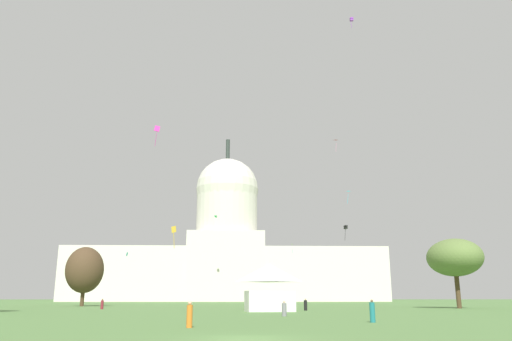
{
  "coord_description": "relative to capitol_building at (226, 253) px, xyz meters",
  "views": [
    {
      "loc": [
        -0.47,
        -23.58,
        1.82
      ],
      "look_at": [
        4.7,
        109.52,
        35.77
      ],
      "focal_mm": 34.92,
      "sensor_mm": 36.0,
      "label": 1
    }
  ],
  "objects": [
    {
      "name": "tree_west_far",
      "position": [
        -27.24,
        -111.69,
        -12.95
      ],
      "size": [
        10.12,
        10.24,
        12.08
      ],
      "color": "#4C3823",
      "rests_on": "ground_plane"
    },
    {
      "name": "event_tent",
      "position": [
        8.78,
        -152.08,
        -17.17
      ],
      "size": [
        6.86,
        5.05,
        6.09
      ],
      "rotation": [
        0.0,
        0.0,
        0.13
      ],
      "color": "white",
      "rests_on": "ground_plane"
    },
    {
      "name": "kite_lime_mid",
      "position": [
        22.62,
        -58.29,
        -2.51
      ],
      "size": [
        0.88,
        1.78,
        2.64
      ],
      "rotation": [
        0.0,
        0.0,
        1.42
      ],
      "color": "#8CD133"
    },
    {
      "name": "tree_east_near",
      "position": [
        41.47,
        -134.56,
        -11.95
      ],
      "size": [
        9.4,
        10.93,
        11.51
      ],
      "color": "#4C3823",
      "rests_on": "ground_plane"
    },
    {
      "name": "kite_gold_low",
      "position": [
        -3.55,
        -155.33,
        -10.44
      ],
      "size": [
        0.71,
        0.37,
        2.81
      ],
      "rotation": [
        0.0,
        0.0,
        1.9
      ],
      "color": "gold"
    },
    {
      "name": "person_orange_lawn_far_right",
      "position": [
        1.57,
        -186.71,
        -19.52
      ],
      "size": [
        0.49,
        0.49,
        1.61
      ],
      "rotation": [
        0.0,
        0.0,
        4.29
      ],
      "color": "orange",
      "rests_on": "ground_plane"
    },
    {
      "name": "person_maroon_deep_crowd",
      "position": [
        -16.3,
        -138.12,
        -19.56
      ],
      "size": [
        0.48,
        0.48,
        1.57
      ],
      "rotation": [
        0.0,
        0.0,
        4.62
      ],
      "color": "maroon",
      "rests_on": "ground_plane"
    },
    {
      "name": "kite_red_high",
      "position": [
        34.34,
        -75.37,
        27.42
      ],
      "size": [
        1.28,
        0.71,
        3.6
      ],
      "rotation": [
        0.0,
        0.0,
        6.28
      ],
      "color": "red"
    },
    {
      "name": "kite_magenta_mid",
      "position": [
        -9.67,
        -135.75,
        9.8
      ],
      "size": [
        0.98,
        0.72,
        3.82
      ],
      "rotation": [
        0.0,
        0.0,
        5.68
      ],
      "color": "#D1339E"
    },
    {
      "name": "person_purple_near_tree_east",
      "position": [
        6.51,
        -145.43,
        -19.47
      ],
      "size": [
        0.46,
        0.46,
        1.72
      ],
      "rotation": [
        0.0,
        0.0,
        5.02
      ],
      "color": "#703D93",
      "rests_on": "ground_plane"
    },
    {
      "name": "kite_turquoise_low",
      "position": [
        -34.92,
        -36.49,
        -3.48
      ],
      "size": [
        0.45,
        1.22,
        1.45
      ],
      "rotation": [
        0.0,
        0.0,
        0.67
      ],
      "color": "teal"
    },
    {
      "name": "capitol_building",
      "position": [
        0.0,
        0.0,
        0.0
      ],
      "size": [
        135.22,
        28.59,
        72.06
      ],
      "color": "silver",
      "rests_on": "ground_plane"
    },
    {
      "name": "kite_cyan_mid",
      "position": [
        35.89,
        -81.41,
        10.24
      ],
      "size": [
        1.02,
        0.68,
        3.58
      ],
      "rotation": [
        0.0,
        0.0,
        3.14
      ],
      "color": "#33BCDB"
    },
    {
      "name": "person_grey_front_right",
      "position": [
        9.15,
        -168.23,
        -19.6
      ],
      "size": [
        0.57,
        0.57,
        1.49
      ],
      "rotation": [
        0.0,
        0.0,
        2.88
      ],
      "color": "gray",
      "rests_on": "ground_plane"
    },
    {
      "name": "person_black_lawn_far_left",
      "position": [
        14.17,
        -146.81,
        -19.53
      ],
      "size": [
        0.62,
        0.62,
        1.63
      ],
      "rotation": [
        0.0,
        0.0,
        5.2
      ],
      "color": "black",
      "rests_on": "ground_plane"
    },
    {
      "name": "ground_plane",
      "position": [
        4.89,
        -195.07,
        -20.27
      ],
      "size": [
        800.0,
        800.0,
        0.0
      ],
      "primitive_type": "plane",
      "color": "#567F42"
    },
    {
      "name": "kite_violet_high",
      "position": [
        27.73,
        -127.65,
        37.2
      ],
      "size": [
        0.66,
        0.68,
        2.31
      ],
      "rotation": [
        0.0,
        0.0,
        6.28
      ],
      "color": "purple"
    },
    {
      "name": "kite_green_mid",
      "position": [
        -3.43,
        -34.52,
        10.71
      ],
      "size": [
        1.04,
        1.04,
        0.93
      ],
      "rotation": [
        0.0,
        0.0,
        3.93
      ],
      "color": "green"
    },
    {
      "name": "kite_black_low",
      "position": [
        29.39,
        -105.93,
        -2.97
      ],
      "size": [
        0.94,
        0.96,
        3.48
      ],
      "rotation": [
        0.0,
        0.0,
        0.48
      ],
      "color": "black"
    },
    {
      "name": "person_teal_front_left",
      "position": [
        14.55,
        -180.64,
        -19.51
      ],
      "size": [
        0.56,
        0.56,
        1.65
      ],
      "rotation": [
        0.0,
        0.0,
        3.81
      ],
      "color": "#1E757A",
      "rests_on": "ground_plane"
    }
  ]
}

